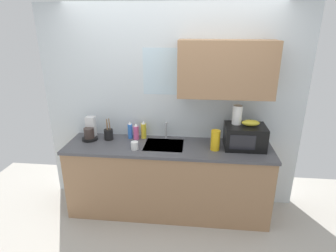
{
  "coord_description": "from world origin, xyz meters",
  "views": [
    {
      "loc": [
        0.31,
        -2.99,
        2.25
      ],
      "look_at": [
        0.0,
        0.0,
        1.15
      ],
      "focal_mm": 29.69,
      "sensor_mm": 36.0,
      "label": 1
    }
  ],
  "objects_px": {
    "cereal_canister": "(215,140)",
    "utensil_crock": "(109,134)",
    "banana_bunch": "(251,123)",
    "paper_towel_roll": "(237,115)",
    "mug_white": "(135,146)",
    "coffee_maker": "(90,131)",
    "dish_soap_bottle_yellow": "(144,130)",
    "dish_soap_bottle_pink": "(136,132)",
    "microwave": "(245,137)",
    "dish_soap_bottle_blue": "(130,130)"
  },
  "relations": [
    {
      "from": "banana_bunch",
      "to": "cereal_canister",
      "type": "xyz_separation_m",
      "value": [
        -0.39,
        -0.1,
        -0.19
      ]
    },
    {
      "from": "dish_soap_bottle_yellow",
      "to": "dish_soap_bottle_pink",
      "type": "xyz_separation_m",
      "value": [
        -0.09,
        -0.05,
        -0.01
      ]
    },
    {
      "from": "banana_bunch",
      "to": "utensil_crock",
      "type": "height_order",
      "value": "banana_bunch"
    },
    {
      "from": "paper_towel_roll",
      "to": "coffee_maker",
      "type": "distance_m",
      "value": 1.79
    },
    {
      "from": "dish_soap_bottle_pink",
      "to": "utensil_crock",
      "type": "distance_m",
      "value": 0.34
    },
    {
      "from": "paper_towel_roll",
      "to": "mug_white",
      "type": "xyz_separation_m",
      "value": [
        -1.16,
        -0.24,
        -0.33
      ]
    },
    {
      "from": "cereal_canister",
      "to": "utensil_crock",
      "type": "distance_m",
      "value": 1.31
    },
    {
      "from": "banana_bunch",
      "to": "dish_soap_bottle_pink",
      "type": "bearing_deg",
      "value": 175.07
    },
    {
      "from": "banana_bunch",
      "to": "cereal_canister",
      "type": "distance_m",
      "value": 0.44
    },
    {
      "from": "coffee_maker",
      "to": "utensil_crock",
      "type": "relative_size",
      "value": 1.02
    },
    {
      "from": "dish_soap_bottle_yellow",
      "to": "dish_soap_bottle_blue",
      "type": "height_order",
      "value": "dish_soap_bottle_yellow"
    },
    {
      "from": "dish_soap_bottle_pink",
      "to": "utensil_crock",
      "type": "height_order",
      "value": "utensil_crock"
    },
    {
      "from": "cereal_canister",
      "to": "utensil_crock",
      "type": "relative_size",
      "value": 0.85
    },
    {
      "from": "banana_bunch",
      "to": "mug_white",
      "type": "distance_m",
      "value": 1.35
    },
    {
      "from": "dish_soap_bottle_blue",
      "to": "dish_soap_bottle_pink",
      "type": "bearing_deg",
      "value": -14.27
    },
    {
      "from": "cereal_canister",
      "to": "mug_white",
      "type": "distance_m",
      "value": 0.92
    },
    {
      "from": "cereal_canister",
      "to": "dish_soap_bottle_yellow",
      "type": "bearing_deg",
      "value": 163.3
    },
    {
      "from": "dish_soap_bottle_pink",
      "to": "utensil_crock",
      "type": "bearing_deg",
      "value": -172.12
    },
    {
      "from": "dish_soap_bottle_yellow",
      "to": "utensil_crock",
      "type": "distance_m",
      "value": 0.44
    },
    {
      "from": "banana_bunch",
      "to": "dish_soap_bottle_yellow",
      "type": "distance_m",
      "value": 1.29
    },
    {
      "from": "dish_soap_bottle_pink",
      "to": "mug_white",
      "type": "xyz_separation_m",
      "value": [
        0.05,
        -0.31,
        -0.05
      ]
    },
    {
      "from": "banana_bunch",
      "to": "dish_soap_bottle_yellow",
      "type": "height_order",
      "value": "banana_bunch"
    },
    {
      "from": "banana_bunch",
      "to": "coffee_maker",
      "type": "bearing_deg",
      "value": 178.26
    },
    {
      "from": "dish_soap_bottle_pink",
      "to": "mug_white",
      "type": "height_order",
      "value": "dish_soap_bottle_pink"
    },
    {
      "from": "banana_bunch",
      "to": "coffee_maker",
      "type": "relative_size",
      "value": 0.71
    },
    {
      "from": "mug_white",
      "to": "utensil_crock",
      "type": "xyz_separation_m",
      "value": [
        -0.39,
        0.26,
        0.02
      ]
    },
    {
      "from": "microwave",
      "to": "utensil_crock",
      "type": "bearing_deg",
      "value": 177.51
    },
    {
      "from": "coffee_maker",
      "to": "utensil_crock",
      "type": "xyz_separation_m",
      "value": [
        0.23,
        0.01,
        -0.03
      ]
    },
    {
      "from": "banana_bunch",
      "to": "dish_soap_bottle_pink",
      "type": "height_order",
      "value": "banana_bunch"
    },
    {
      "from": "paper_towel_roll",
      "to": "dish_soap_bottle_blue",
      "type": "bearing_deg",
      "value": 176.12
    },
    {
      "from": "dish_soap_bottle_yellow",
      "to": "dish_soap_bottle_pink",
      "type": "height_order",
      "value": "dish_soap_bottle_yellow"
    },
    {
      "from": "coffee_maker",
      "to": "utensil_crock",
      "type": "distance_m",
      "value": 0.23
    },
    {
      "from": "dish_soap_bottle_pink",
      "to": "paper_towel_roll",
      "type": "bearing_deg",
      "value": -3.17
    },
    {
      "from": "mug_white",
      "to": "utensil_crock",
      "type": "height_order",
      "value": "utensil_crock"
    },
    {
      "from": "utensil_crock",
      "to": "microwave",
      "type": "bearing_deg",
      "value": -2.49
    },
    {
      "from": "cereal_canister",
      "to": "dish_soap_bottle_pink",
      "type": "bearing_deg",
      "value": 167.32
    },
    {
      "from": "microwave",
      "to": "dish_soap_bottle_yellow",
      "type": "xyz_separation_m",
      "value": [
        -1.22,
        0.16,
        -0.03
      ]
    },
    {
      "from": "coffee_maker",
      "to": "cereal_canister",
      "type": "relative_size",
      "value": 1.2
    },
    {
      "from": "cereal_canister",
      "to": "mug_white",
      "type": "bearing_deg",
      "value": -174.39
    },
    {
      "from": "dish_soap_bottle_yellow",
      "to": "dish_soap_bottle_pink",
      "type": "bearing_deg",
      "value": -151.8
    },
    {
      "from": "utensil_crock",
      "to": "paper_towel_roll",
      "type": "bearing_deg",
      "value": -0.74
    },
    {
      "from": "paper_towel_roll",
      "to": "banana_bunch",
      "type": "bearing_deg",
      "value": -18.43
    },
    {
      "from": "coffee_maker",
      "to": "dish_soap_bottle_yellow",
      "type": "xyz_separation_m",
      "value": [
        0.66,
        0.1,
        0.0
      ]
    },
    {
      "from": "dish_soap_bottle_blue",
      "to": "cereal_canister",
      "type": "distance_m",
      "value": 1.07
    },
    {
      "from": "banana_bunch",
      "to": "paper_towel_roll",
      "type": "bearing_deg",
      "value": 161.57
    },
    {
      "from": "microwave",
      "to": "paper_towel_roll",
      "type": "bearing_deg",
      "value": 152.62
    },
    {
      "from": "dish_soap_bottle_yellow",
      "to": "dish_soap_bottle_blue",
      "type": "distance_m",
      "value": 0.17
    },
    {
      "from": "paper_towel_roll",
      "to": "utensil_crock",
      "type": "height_order",
      "value": "paper_towel_roll"
    },
    {
      "from": "dish_soap_bottle_pink",
      "to": "dish_soap_bottle_blue",
      "type": "relative_size",
      "value": 0.94
    },
    {
      "from": "microwave",
      "to": "paper_towel_roll",
      "type": "xyz_separation_m",
      "value": [
        -0.1,
        0.05,
        0.24
      ]
    }
  ]
}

